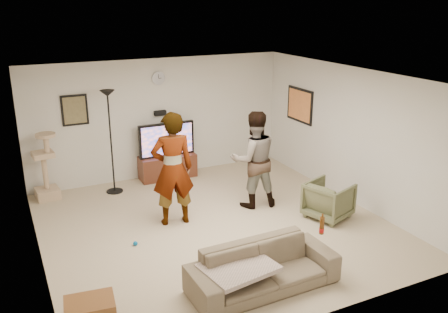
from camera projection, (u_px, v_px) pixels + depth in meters
name	position (u px, v px, depth m)	size (l,w,h in m)	color
floor	(215.00, 226.00, 8.07)	(5.50, 5.50, 0.02)	tan
ceiling	(214.00, 77.00, 7.28)	(5.50, 5.50, 0.02)	white
wall_back	(159.00, 118.00, 10.03)	(5.50, 0.04, 2.50)	silver
wall_front	(317.00, 224.00, 5.33)	(5.50, 0.04, 2.50)	silver
wall_left	(32.00, 182.00, 6.54)	(0.04, 5.50, 2.50)	silver
wall_right	(349.00, 135.00, 8.82)	(0.04, 5.50, 2.50)	silver
wall_clock	(158.00, 78.00, 9.73)	(0.26, 0.26, 0.04)	white
wall_speaker	(160.00, 113.00, 9.93)	(0.25, 0.10, 0.10)	black
picture_back	(75.00, 110.00, 9.20)	(0.42, 0.03, 0.52)	brown
picture_right	(300.00, 105.00, 10.10)	(0.03, 0.78, 0.62)	#DA7E40
tv_stand	(168.00, 167.00, 10.16)	(1.19, 0.45, 0.50)	#452115
console_box	(175.00, 182.00, 9.89)	(0.40, 0.30, 0.07)	#ACACB5
tv	(167.00, 139.00, 9.97)	(1.19, 0.08, 0.70)	black
tv_screen	(167.00, 140.00, 9.93)	(1.09, 0.01, 0.62)	#FC7C53
floor_lamp	(111.00, 143.00, 9.16)	(0.32, 0.32, 2.03)	black
cat_tree	(44.00, 166.00, 8.97)	(0.42, 0.42, 1.30)	tan
person_left	(173.00, 169.00, 7.88)	(0.71, 0.46, 1.94)	#B1B3BA
person_right	(254.00, 159.00, 8.60)	(0.87, 0.67, 1.78)	#45639F
sofa	(263.00, 268.00, 6.26)	(1.99, 0.78, 0.58)	brown
throw_blanket	(238.00, 268.00, 6.07)	(0.90, 0.70, 0.06)	#C2A99E
beer_bottle	(322.00, 226.00, 6.50)	(0.06, 0.06, 0.25)	#5B300D
armchair	(329.00, 200.00, 8.28)	(0.69, 0.71, 0.65)	#525539
toy_ball	(135.00, 243.00, 7.40)	(0.07, 0.07, 0.07)	#085C9E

